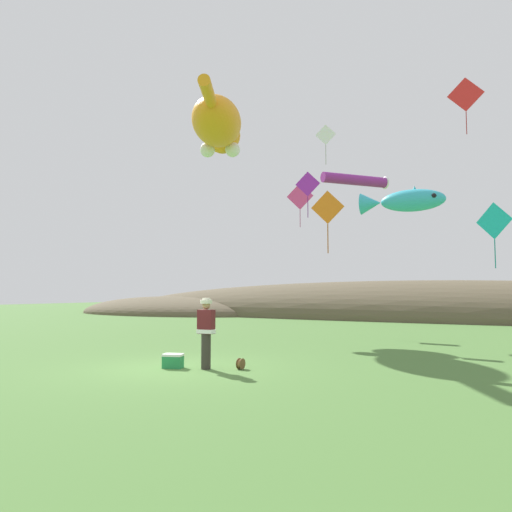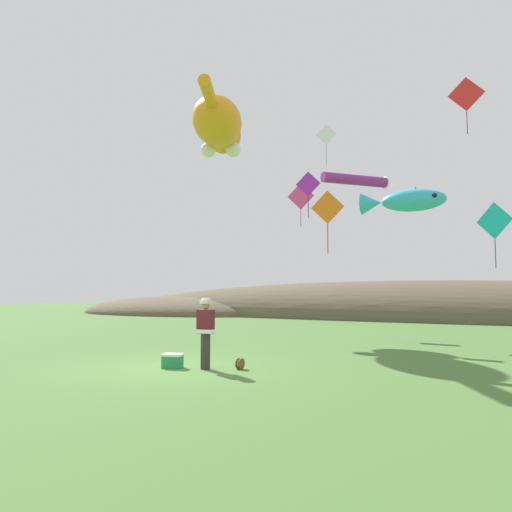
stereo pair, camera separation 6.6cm
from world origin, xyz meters
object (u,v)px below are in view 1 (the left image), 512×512
at_px(kite_spool, 241,364).
at_px(kite_giant_cat, 218,126).
at_px(festival_attendant, 206,331).
at_px(kite_diamond_red, 466,95).
at_px(kite_fish_windsock, 403,201).
at_px(kite_diamond_orange, 328,208).
at_px(kite_diamond_teal, 494,221).
at_px(kite_diamond_pink, 300,197).
at_px(kite_diamond_white, 326,135).
at_px(kite_diamond_violet, 308,184).
at_px(picnic_cooler, 173,361).
at_px(kite_tube_streamer, 356,180).

bearing_deg(kite_spool, kite_giant_cat, 126.97).
xyz_separation_m(festival_attendant, kite_diamond_red, (5.11, 10.10, 8.62)).
xyz_separation_m(kite_fish_windsock, kite_diamond_orange, (-0.94, -5.89, -1.07)).
bearing_deg(kite_spool, kite_diamond_teal, 49.00).
relative_size(kite_diamond_orange, kite_diamond_pink, 0.85).
distance_m(kite_diamond_white, kite_diamond_orange, 8.03).
height_order(kite_diamond_teal, kite_diamond_red, kite_diamond_red).
xyz_separation_m(kite_diamond_teal, kite_diamond_pink, (-9.31, 6.00, 2.66)).
distance_m(kite_diamond_red, kite_diamond_violet, 7.00).
bearing_deg(kite_diamond_pink, picnic_cooler, -79.94).
relative_size(kite_diamond_pink, kite_diamond_violet, 1.17).
height_order(kite_giant_cat, kite_diamond_red, kite_giant_cat).
bearing_deg(kite_giant_cat, kite_spool, -53.03).
bearing_deg(kite_diamond_white, festival_attendant, -85.96).
xyz_separation_m(picnic_cooler, kite_diamond_violet, (-0.15, 8.98, 6.25)).
bearing_deg(kite_diamond_violet, kite_diamond_teal, -16.15).
bearing_deg(kite_diamond_pink, kite_diamond_white, -46.18).
xyz_separation_m(picnic_cooler, kite_diamond_white, (0.12, 10.39, 8.72)).
bearing_deg(kite_fish_windsock, kite_diamond_orange, -99.10).
bearing_deg(kite_spool, kite_tube_streamer, 78.33).
distance_m(kite_diamond_teal, kite_diamond_pink, 11.39).
relative_size(kite_giant_cat, kite_diamond_red, 3.29).
height_order(kite_diamond_orange, kite_diamond_violet, kite_diamond_violet).
distance_m(kite_fish_windsock, kite_diamond_violet, 3.94).
height_order(kite_giant_cat, kite_diamond_violet, kite_giant_cat).
relative_size(festival_attendant, kite_fish_windsock, 0.52).
distance_m(kite_giant_cat, kite_diamond_orange, 10.93).
xyz_separation_m(kite_giant_cat, kite_diamond_violet, (4.98, -0.64, -3.51)).
height_order(kite_diamond_white, kite_diamond_violet, kite_diamond_white).
xyz_separation_m(kite_diamond_teal, kite_diamond_red, (-1.08, 3.46, 5.47)).
bearing_deg(kite_spool, picnic_cooler, -157.31).
bearing_deg(festival_attendant, kite_diamond_red, 63.16).
distance_m(kite_tube_streamer, kite_diamond_teal, 4.58).
bearing_deg(kite_diamond_red, festival_attendant, -116.84).
height_order(kite_giant_cat, kite_diamond_teal, kite_giant_cat).
xyz_separation_m(kite_diamond_white, kite_diamond_pink, (-2.41, 2.51, -2.12)).
xyz_separation_m(kite_giant_cat, kite_fish_windsock, (8.68, 0.42, -4.38)).
distance_m(festival_attendant, kite_diamond_violet, 10.34).
relative_size(kite_diamond_orange, kite_diamond_violet, 0.99).
distance_m(picnic_cooler, kite_fish_windsock, 11.93).
relative_size(kite_diamond_teal, kite_diamond_white, 1.13).
bearing_deg(kite_diamond_red, kite_diamond_white, 179.65).
relative_size(kite_fish_windsock, kite_diamond_teal, 1.65).
bearing_deg(kite_fish_windsock, kite_diamond_violet, -163.99).
bearing_deg(picnic_cooler, kite_spool, 22.69).
distance_m(kite_diamond_pink, kite_diamond_red, 9.06).
bearing_deg(kite_diamond_pink, kite_diamond_red, -17.17).
relative_size(kite_spool, kite_fish_windsock, 0.08).
bearing_deg(kite_diamond_red, kite_diamond_violet, -167.26).
distance_m(kite_diamond_teal, kite_diamond_white, 9.10).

